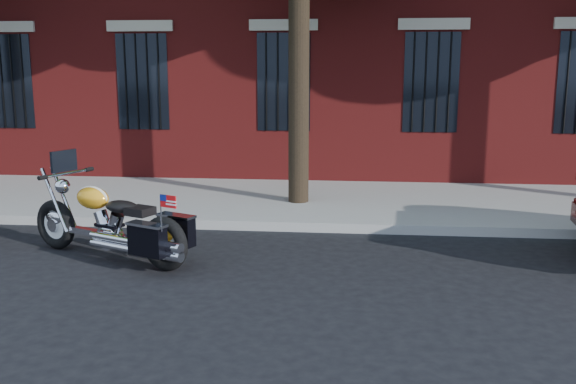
# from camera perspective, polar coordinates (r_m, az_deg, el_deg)

# --- Properties ---
(ground) EXTENTS (120.00, 120.00, 0.00)m
(ground) POSITION_cam_1_polar(r_m,az_deg,el_deg) (8.79, -3.98, -5.61)
(ground) COLOR black
(ground) RESTS_ON ground
(curb) EXTENTS (40.00, 0.16, 0.15)m
(curb) POSITION_cam_1_polar(r_m,az_deg,el_deg) (10.09, -2.65, -2.96)
(curb) COLOR gray
(curb) RESTS_ON ground
(sidewalk) EXTENTS (40.00, 3.60, 0.15)m
(sidewalk) POSITION_cam_1_polar(r_m,az_deg,el_deg) (11.90, -1.32, -0.77)
(sidewalk) COLOR gray
(sidewalk) RESTS_ON ground
(motorcycle) EXTENTS (2.50, 1.56, 1.41)m
(motorcycle) POSITION_cam_1_polar(r_m,az_deg,el_deg) (8.68, -15.20, -2.93)
(motorcycle) COLOR black
(motorcycle) RESTS_ON ground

